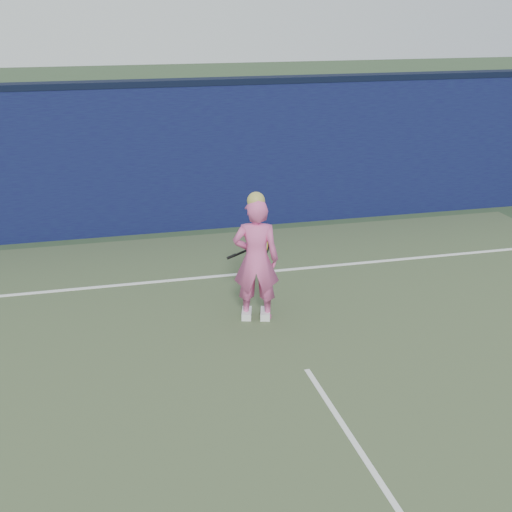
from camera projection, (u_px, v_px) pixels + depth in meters
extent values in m
plane|color=#35482C|center=(338.00, 419.00, 6.96)|extent=(80.00, 80.00, 0.00)
cube|color=#0D0D3B|center=(211.00, 157.00, 12.46)|extent=(24.00, 0.40, 2.50)
cube|color=black|center=(210.00, 81.00, 12.02)|extent=(24.00, 0.42, 0.10)
imported|color=#E0579A|center=(256.00, 260.00, 8.91)|extent=(0.66, 0.52, 1.59)
sphere|color=tan|center=(256.00, 201.00, 8.65)|extent=(0.22, 0.22, 0.22)
cube|color=white|center=(265.00, 314.00, 9.16)|extent=(0.19, 0.30, 0.10)
cube|color=white|center=(247.00, 314.00, 9.17)|extent=(0.19, 0.30, 0.10)
torus|color=black|center=(260.00, 246.00, 9.38)|extent=(0.32, 0.17, 0.33)
torus|color=gold|center=(260.00, 246.00, 9.38)|extent=(0.26, 0.13, 0.27)
cylinder|color=beige|center=(260.00, 246.00, 9.38)|extent=(0.26, 0.12, 0.27)
cylinder|color=black|center=(242.00, 252.00, 9.35)|extent=(0.30, 0.09, 0.11)
cylinder|color=black|center=(232.00, 256.00, 9.33)|extent=(0.14, 0.06, 0.07)
cube|color=white|center=(244.00, 274.00, 10.60)|extent=(11.00, 0.08, 0.01)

